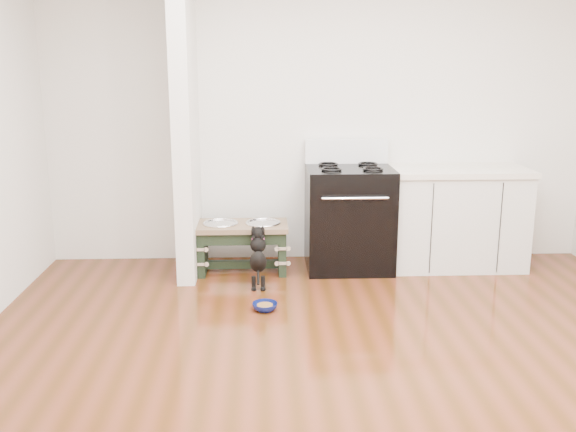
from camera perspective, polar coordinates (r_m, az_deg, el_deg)
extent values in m
plane|color=#46240C|center=(3.92, 5.84, -14.46)|extent=(5.00, 5.00, 0.00)
plane|color=silver|center=(5.96, 2.78, 8.89)|extent=(5.00, 0.00, 5.00)
cube|color=silver|center=(5.58, -9.09, 8.42)|extent=(0.15, 0.80, 2.70)
cube|color=black|center=(5.80, 5.44, -0.22)|extent=(0.76, 0.65, 0.92)
cube|color=black|center=(5.51, 5.85, -1.59)|extent=(0.58, 0.02, 0.50)
cylinder|color=silver|center=(5.40, 5.99, 1.58)|extent=(0.56, 0.02, 0.02)
cube|color=white|center=(5.96, 5.21, 5.75)|extent=(0.76, 0.08, 0.22)
torus|color=black|center=(5.54, 3.89, 4.16)|extent=(0.18, 0.18, 0.02)
torus|color=black|center=(5.59, 7.57, 4.16)|extent=(0.18, 0.18, 0.02)
torus|color=black|center=(5.82, 3.60, 4.62)|extent=(0.18, 0.18, 0.02)
torus|color=black|center=(5.87, 7.11, 4.61)|extent=(0.18, 0.18, 0.02)
cube|color=silver|center=(6.04, 14.66, -0.34)|extent=(1.20, 0.60, 0.86)
cube|color=beige|center=(5.95, 14.92, 3.92)|extent=(1.24, 0.64, 0.05)
cube|color=black|center=(5.90, 15.16, -4.53)|extent=(1.20, 0.06, 0.10)
cube|color=black|center=(5.76, -7.60, -3.06)|extent=(0.07, 0.39, 0.40)
cube|color=black|center=(5.74, -0.54, -3.00)|extent=(0.07, 0.39, 0.40)
cube|color=black|center=(5.53, -4.16, -2.08)|extent=(0.64, 0.03, 0.10)
cube|color=black|center=(5.78, -4.06, -4.30)|extent=(0.64, 0.07, 0.07)
cube|color=brown|center=(5.68, -4.12, -0.90)|extent=(0.81, 0.43, 0.04)
cylinder|color=silver|center=(5.69, -6.01, -0.90)|extent=(0.28, 0.28, 0.05)
cylinder|color=silver|center=(5.67, -2.22, -0.86)|extent=(0.28, 0.28, 0.05)
torus|color=silver|center=(5.68, -6.02, -0.64)|extent=(0.31, 0.31, 0.02)
torus|color=silver|center=(5.67, -2.23, -0.60)|extent=(0.31, 0.31, 0.02)
cylinder|color=black|center=(5.31, -3.07, -6.00)|extent=(0.04, 0.04, 0.12)
cylinder|color=black|center=(5.30, -2.23, -5.99)|extent=(0.04, 0.04, 0.12)
sphere|color=black|center=(5.31, -3.07, -6.52)|extent=(0.04, 0.04, 0.04)
sphere|color=black|center=(5.31, -2.23, -6.51)|extent=(0.04, 0.04, 0.04)
ellipsoid|color=black|center=(5.33, -2.67, -4.09)|extent=(0.14, 0.33, 0.29)
sphere|color=black|center=(5.39, -2.68, -2.58)|extent=(0.13, 0.13, 0.13)
sphere|color=black|center=(5.41, -2.68, -1.56)|extent=(0.11, 0.11, 0.11)
sphere|color=black|center=(5.48, -3.07, -1.36)|extent=(0.04, 0.04, 0.04)
sphere|color=black|center=(5.48, -2.29, -1.35)|extent=(0.04, 0.04, 0.04)
cylinder|color=black|center=(5.24, -2.66, -5.49)|extent=(0.02, 0.09, 0.11)
torus|color=#E04282|center=(5.40, -2.68, -2.06)|extent=(0.11, 0.07, 0.10)
imported|color=#0C1554|center=(4.90, -2.07, -8.06)|extent=(0.24, 0.24, 0.06)
cylinder|color=brown|center=(4.90, -2.07, -8.01)|extent=(0.12, 0.12, 0.02)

